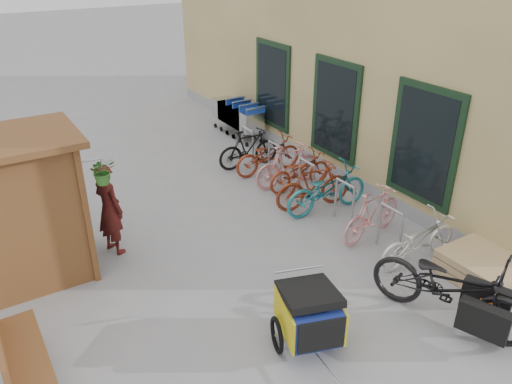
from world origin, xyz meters
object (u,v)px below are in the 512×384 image
cargo_bike (451,288)px  bike_2 (327,189)px  pallet_stack (483,268)px  kiosk (6,194)px  bench (16,354)px  bike_1 (372,214)px  shopping_carts (237,114)px  bike_4 (300,171)px  person_kiosk (109,209)px  bike_6 (268,155)px  bike_5 (288,165)px  bike_7 (249,148)px  child_trailer (309,313)px  bike_0 (418,240)px  bike_3 (313,185)px

cargo_bike → bike_2: size_ratio=1.28×
pallet_stack → bike_2: 3.22m
kiosk → cargo_bike: 6.59m
bench → bike_1: bench is taller
shopping_carts → bike_2: (-0.69, -4.82, -0.14)m
bike_4 → pallet_stack: bearing=-173.3°
person_kiosk → bike_6: bearing=-92.1°
shopping_carts → bike_5: shopping_carts is taller
bike_6 → bike_7: 0.57m
person_kiosk → bike_2: bearing=-122.1°
bench → pallet_stack: bearing=-13.4°
child_trailer → bike_5: bearing=76.1°
kiosk → pallet_stack: size_ratio=2.08×
person_kiosk → bike_6: person_kiosk is taller
person_kiosk → bike_0: 5.25m
shopping_carts → child_trailer: bearing=-113.2°
shopping_carts → bike_4: size_ratio=1.28×
bike_1 → bike_6: bearing=-9.9°
shopping_carts → child_trailer: shopping_carts is taller
pallet_stack → bench: 6.87m
person_kiosk → bike_6: size_ratio=0.96×
bench → bike_6: (6.03, 3.81, -0.08)m
child_trailer → bike_7: 6.06m
pallet_stack → bike_4: bearing=97.0°
pallet_stack → person_kiosk: bearing=140.4°
bench → cargo_bike: (5.37, -1.90, 0.05)m
bike_1 → bench: bearing=83.1°
bike_0 → bench: bearing=85.4°
cargo_bike → bike_6: (0.66, 5.71, -0.13)m
cargo_bike → person_kiosk: bearing=108.3°
person_kiosk → bike_6: 4.37m
bench → bike_4: bearing=23.4°
bike_6 → shopping_carts: bearing=-13.3°
bike_3 → bike_2: bearing=-143.5°
pallet_stack → bike_0: size_ratio=0.72×
pallet_stack → bike_6: 5.39m
bike_4 → bike_6: bike_6 is taller
person_kiosk → bike_2: (4.10, -0.83, -0.33)m
bike_0 → bike_6: bearing=2.9°
person_kiosk → bike_4: 4.29m
bike_7 → bike_2: bearing=-172.8°
bench → cargo_bike: bearing=-20.0°
bike_5 → bike_3: bearing=174.0°
bike_0 → cargo_bike: bearing=149.6°
kiosk → bike_2: 5.73m
cargo_bike → bike_2: (0.62, 3.50, -0.09)m
bike_7 → kiosk: bearing=114.0°
person_kiosk → bike_3: person_kiosk is taller
bike_2 → child_trailer: bearing=141.2°
cargo_bike → person_kiosk: (-3.47, 4.32, 0.24)m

